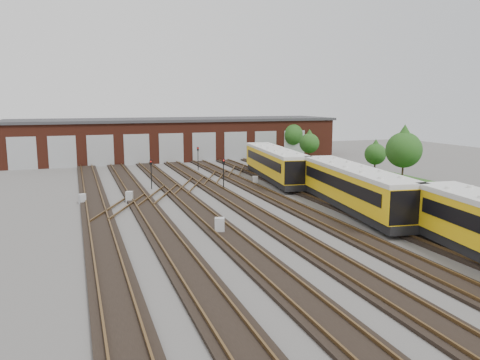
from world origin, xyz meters
name	(u,v)px	position (x,y,z in m)	size (l,w,h in m)	color
ground	(279,213)	(0.00, 0.00, 0.00)	(120.00, 120.00, 0.00)	#4E4B48
track_network	(274,211)	(-0.17, 0.59, 0.11)	(30.40, 70.00, 0.33)	black
maintenance_shed	(176,138)	(-0.01, 39.97, 3.20)	(51.00, 12.50, 6.35)	#542115
grass_verge	(394,181)	(19.00, 10.00, 0.03)	(8.00, 55.00, 0.05)	#224517
metro_train	(354,187)	(6.00, -1.50, 2.07)	(5.18, 48.73, 3.41)	black
signal_mast_0	(151,170)	(-8.06, 14.24, 1.97)	(0.28, 0.26, 3.07)	black
signal_mast_1	(224,170)	(-1.23, 11.00, 2.09)	(0.27, 0.25, 3.27)	black
signal_mast_2	(198,155)	(-0.10, 25.71, 1.98)	(0.27, 0.26, 3.09)	black
signal_mast_3	(342,180)	(7.24, 2.30, 1.97)	(0.30, 0.28, 3.04)	black
relay_cabinet_0	(82,199)	(-15.00, 9.21, 0.45)	(0.54, 0.45, 0.90)	#ACAEB1
relay_cabinet_1	(129,197)	(-10.96, 8.54, 0.49)	(0.59, 0.49, 0.98)	#ACAEB1
relay_cabinet_2	(220,226)	(-6.26, -3.98, 0.56)	(0.67, 0.56, 1.11)	#ACAEB1
relay_cabinet_3	(276,176)	(6.34, 14.92, 0.46)	(0.55, 0.46, 0.92)	#ACAEB1
relay_cabinet_4	(255,180)	(3.07, 13.09, 0.47)	(0.56, 0.47, 0.94)	#ACAEB1
tree_0	(291,132)	(17.86, 35.00, 4.19)	(3.93, 3.93, 6.51)	#2F2015
tree_1	(309,141)	(17.86, 28.61, 3.17)	(2.98, 2.98, 4.94)	#2F2015
tree_2	(404,146)	(18.86, 8.47, 4.21)	(3.95, 3.95, 6.55)	#2F2015
tree_3	(375,152)	(20.02, 15.20, 2.83)	(2.66, 2.66, 4.41)	#2F2015
bush_0	(469,200)	(16.43, -3.31, 0.59)	(1.18, 1.18, 1.18)	#1A4012
bush_1	(324,159)	(18.83, 25.71, 0.70)	(1.41, 1.41, 1.41)	#1A4012
bush_2	(359,167)	(19.19, 17.33, 0.67)	(1.33, 1.33, 1.33)	#1A4012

